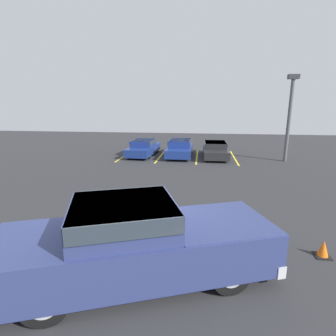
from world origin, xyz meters
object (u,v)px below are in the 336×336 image
Objects in this scene: pickup_truck at (139,242)px; light_post at (290,113)px; wheel_stop_curb at (182,148)px; traffic_cone at (323,249)px; parked_sedan_a at (144,147)px; parked_sedan_c at (215,149)px; parked_sedan_b at (180,147)px.

light_post reaches higher than pickup_truck.
wheel_stop_curb is at bearing 70.95° from pickup_truck.
wheel_stop_curb is at bearing 106.95° from traffic_cone.
parked_sedan_a reaches higher than parked_sedan_c.
traffic_cone is at bearing 20.34° from parked_sedan_b.
parked_sedan_a is at bearing -90.36° from parked_sedan_b.
parked_sedan_c is at bearing -49.80° from wheel_stop_curb.
parked_sedan_c is at bearing 87.54° from parked_sedan_b.
parked_sedan_b is at bearing 93.19° from parked_sedan_a.
parked_sedan_b is (-0.31, 14.67, -0.27)m from pickup_truck.
traffic_cone is at bearing 33.91° from parked_sedan_a.
pickup_truck is 17.86m from wheel_stop_curb.
parked_sedan_b is at bearing -93.46° from parked_sedan_c.
parked_sedan_c is (2.36, 14.55, -0.32)m from pickup_truck.
parked_sedan_a is 1.03× the size of parked_sedan_c.
parked_sedan_b is at bearing -87.99° from wheel_stop_curb.
parked_sedan_c is (2.67, -0.12, -0.05)m from parked_sedan_b.
traffic_cone is (4.87, -13.18, -0.46)m from parked_sedan_b.
pickup_truck is 3.60× the size of wheel_stop_curb.
parked_sedan_b is 7.97m from light_post.
parked_sedan_a is at bearing 120.30° from traffic_cone.
pickup_truck reaches higher than traffic_cone.
light_post reaches higher than traffic_cone.
parked_sedan_a is 2.52× the size of wheel_stop_curb.
pickup_truck reaches higher than parked_sedan_a.
parked_sedan_a reaches higher than wheel_stop_curb.
traffic_cone is 17.09m from wheel_stop_curb.
wheel_stop_curb is (2.73, 3.15, -0.57)m from parked_sedan_a.
pickup_truck is at bearing -88.65° from wheel_stop_curb.
parked_sedan_b is at bearing 70.81° from pickup_truck.
wheel_stop_curb is (-7.57, 4.11, -3.25)m from light_post.
wheel_stop_curb is at bearing 142.63° from parked_sedan_a.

